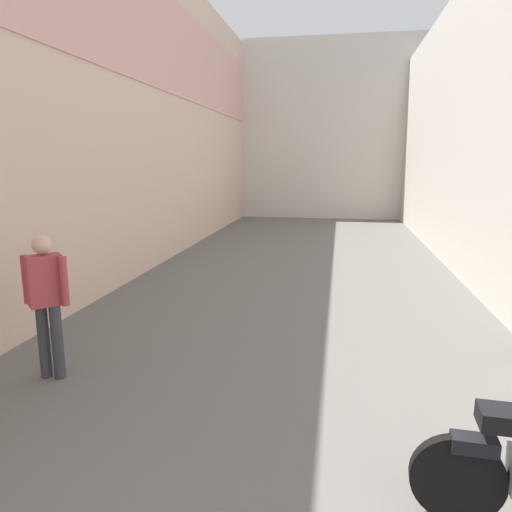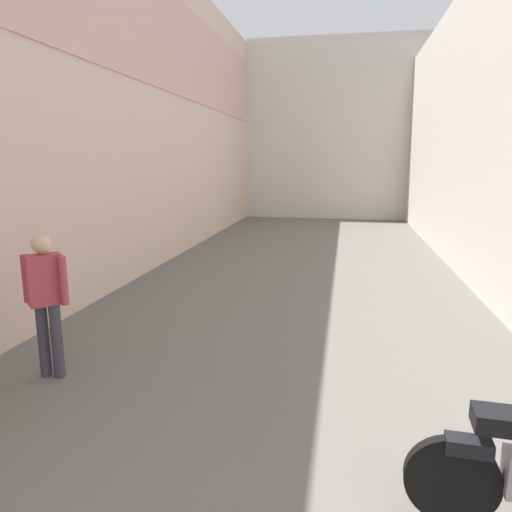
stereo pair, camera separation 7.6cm
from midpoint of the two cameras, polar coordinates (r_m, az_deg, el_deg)
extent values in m
plane|color=#66635E|center=(7.42, 3.79, -6.74)|extent=(36.48, 36.48, 0.00)
cube|color=beige|center=(10.00, -14.99, 17.56)|extent=(0.40, 20.48, 6.87)
cube|color=#DBA39E|center=(10.19, -14.30, 26.14)|extent=(0.04, 20.48, 2.20)
cube|color=beige|center=(9.37, 27.47, 14.43)|extent=(0.40, 20.48, 6.00)
cube|color=beige|center=(20.29, 8.68, 14.71)|extent=(9.37, 2.00, 6.98)
cylinder|color=black|center=(3.60, 23.23, -23.68)|extent=(0.60, 0.12, 0.60)
cube|color=black|center=(3.48, 24.97, -20.11)|extent=(0.29, 0.16, 0.10)
cylinder|color=#383842|center=(5.65, -23.98, -9.29)|extent=(0.12, 0.12, 0.82)
cylinder|color=#383842|center=(5.56, -22.61, -9.50)|extent=(0.12, 0.12, 0.82)
cube|color=#B23D47|center=(5.41, -23.87, -2.63)|extent=(0.38, 0.38, 0.54)
sphere|color=#DBB28E|center=(5.34, -24.20, 1.33)|extent=(0.20, 0.20, 0.20)
cylinder|color=#B23D47|center=(5.54, -25.75, -2.49)|extent=(0.08, 0.08, 0.52)
cylinder|color=#B23D47|center=(5.29, -21.91, -2.78)|extent=(0.08, 0.08, 0.52)
camera|label=1|loc=(0.04, -89.65, 0.07)|focal=33.01mm
camera|label=2|loc=(0.04, 90.35, -0.07)|focal=33.01mm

